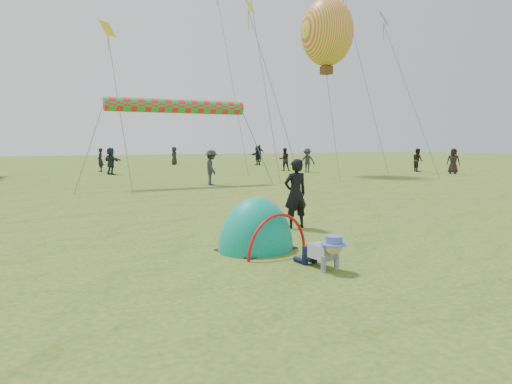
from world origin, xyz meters
name	(u,v)px	position (x,y,z in m)	size (l,w,h in m)	color
ground	(411,273)	(0.00, 0.00, 0.00)	(140.00, 140.00, 0.00)	#2D5715
crawling_toddler	(324,251)	(-1.09, 0.79, 0.29)	(0.54, 0.77, 0.59)	black
popup_tent	(256,249)	(-1.49, 2.47, 0.00)	(1.55, 1.28, 2.01)	#097369
standing_adult	(295,194)	(0.31, 4.03, 0.82)	(0.60, 0.39, 1.64)	black
crowd_person_3	(211,168)	(2.36, 15.16, 0.83)	(1.08, 0.62, 1.67)	#2F2F35
crowd_person_4	(174,156)	(6.24, 35.02, 0.81)	(0.79, 0.52, 1.62)	black
crowd_person_5	(111,161)	(-0.83, 24.61, 0.85)	(1.58, 0.50, 1.71)	#222A3C
crowd_person_6	(100,160)	(-1.05, 27.85, 0.81)	(0.59, 0.39, 1.63)	black
crowd_person_7	(284,159)	(10.95, 23.28, 0.81)	(0.79, 0.61, 1.62)	black
crowd_person_8	(259,153)	(15.91, 37.20, 0.88)	(1.03, 0.43, 1.76)	#253944
crowd_person_10	(453,161)	(19.08, 15.60, 0.82)	(0.81, 0.52, 1.65)	black
crowd_person_11	(258,155)	(12.82, 31.40, 0.85)	(1.59, 0.50, 1.71)	black
crowd_person_13	(418,160)	(18.66, 18.22, 0.81)	(0.79, 0.61, 1.62)	black
crowd_person_15	(307,160)	(11.37, 20.90, 0.81)	(1.05, 0.60, 1.62)	#28292E
balloon_kite	(327,36)	(11.47, 18.97, 8.54)	(3.28, 3.28, 4.59)	#CDE930
rainbow_tube_kite	(177,106)	(0.91, 15.73, 3.69)	(0.64, 0.64, 6.53)	red
diamond_kite_2	(107,29)	(-1.75, 18.01, 7.40)	(0.83, 0.83, 0.00)	#D4CE11
diamond_kite_3	(384,19)	(15.47, 18.42, 9.93)	(1.06, 1.06, 0.00)	green
diamond_kite_8	(248,4)	(3.82, 14.12, 8.24)	(0.93, 0.93, 0.00)	yellow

